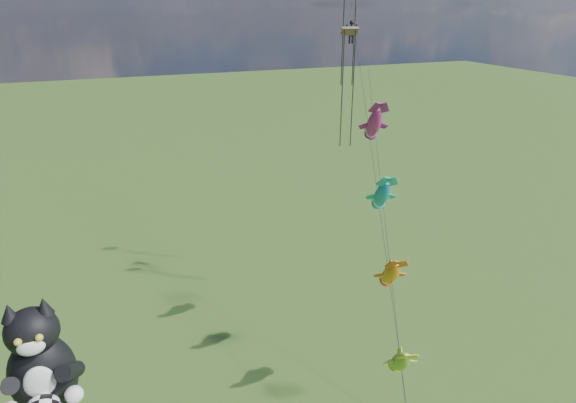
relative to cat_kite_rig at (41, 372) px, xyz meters
name	(u,v)px	position (x,y,z in m)	size (l,w,h in m)	color
cat_kite_rig	(41,372)	(0.00, 0.00, 0.00)	(2.95, 4.34, 12.46)	brown
fish_windsock_rig	(386,234)	(17.27, 3.73, 0.95)	(4.97, 15.25, 18.49)	brown
parafoil_rig	(352,41)	(20.03, 13.84, 10.46)	(4.68, 17.23, 25.10)	brown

